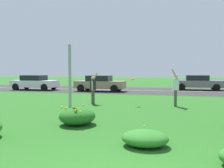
# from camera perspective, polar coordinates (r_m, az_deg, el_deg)

# --- Properties ---
(ground_plane) EXTENTS (120.00, 120.00, 0.00)m
(ground_plane) POSITION_cam_1_polar(r_m,az_deg,el_deg) (13.29, 10.94, -4.93)
(ground_plane) COLOR #26601E
(highway_strip) EXTENTS (120.00, 8.80, 0.01)m
(highway_strip) POSITION_cam_1_polar(r_m,az_deg,el_deg) (23.12, 12.57, -1.60)
(highway_strip) COLOR #2D2D30
(highway_strip) RESTS_ON ground
(highway_center_stripe) EXTENTS (120.00, 0.16, 0.00)m
(highway_center_stripe) POSITION_cam_1_polar(r_m,az_deg,el_deg) (23.12, 12.57, -1.59)
(highway_center_stripe) COLOR yellow
(highway_center_stripe) RESTS_ON ground
(daylily_clump_front_center) EXTENTS (1.14, 0.98, 0.41)m
(daylily_clump_front_center) POSITION_cam_1_polar(r_m,az_deg,el_deg) (6.06, 7.78, -12.56)
(daylily_clump_front_center) COLOR #2D7526
(daylily_clump_front_center) RESTS_ON ground
(daylily_clump_front_left) EXTENTS (1.23, 1.30, 0.64)m
(daylily_clump_front_left) POSITION_cam_1_polar(r_m,az_deg,el_deg) (8.39, -8.19, -7.51)
(daylily_clump_front_left) COLOR #23661E
(daylily_clump_front_left) RESTS_ON ground
(sign_post_near_path) EXTENTS (0.07, 0.10, 2.81)m
(sign_post_near_path) POSITION_cam_1_polar(r_m,az_deg,el_deg) (9.08, -9.89, 0.35)
(sign_post_near_path) COLOR #93969B
(sign_post_near_path) RESTS_ON ground
(person_thrower_dark_shirt) EXTENTS (0.39, 0.49, 1.78)m
(person_thrower_dark_shirt) POSITION_cam_1_polar(r_m,az_deg,el_deg) (13.48, -4.50, -0.81)
(person_thrower_dark_shirt) COLOR #232328
(person_thrower_dark_shirt) RESTS_ON ground
(person_catcher_white_shirt) EXTENTS (0.39, 0.49, 1.94)m
(person_catcher_white_shirt) POSITION_cam_1_polar(r_m,az_deg,el_deg) (12.90, 14.76, -0.72)
(person_catcher_white_shirt) COLOR silver
(person_catcher_white_shirt) RESTS_ON ground
(frisbee_red) EXTENTS (0.25, 0.24, 0.12)m
(frisbee_red) POSITION_cam_1_polar(r_m,az_deg,el_deg) (12.95, 4.87, 1.13)
(frisbee_red) COLOR red
(car_white_leftmost) EXTENTS (4.50, 2.00, 1.45)m
(car_white_leftmost) POSITION_cam_1_polar(r_m,az_deg,el_deg) (25.00, -17.77, 0.36)
(car_white_leftmost) COLOR silver
(car_white_leftmost) RESTS_ON ground
(car_tan_center_left) EXTENTS (4.50, 2.00, 1.45)m
(car_tan_center_left) POSITION_cam_1_polar(r_m,az_deg,el_deg) (22.12, -2.86, 0.17)
(car_tan_center_left) COLOR #937F60
(car_tan_center_left) RESTS_ON ground
(car_gray_center_right) EXTENTS (4.50, 2.00, 1.45)m
(car_gray_center_right) POSITION_cam_1_polar(r_m,az_deg,el_deg) (25.13, 19.60, 0.34)
(car_gray_center_right) COLOR slate
(car_gray_center_right) RESTS_ON ground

